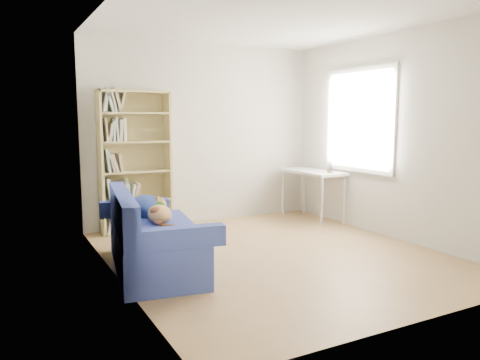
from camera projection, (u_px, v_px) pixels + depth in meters
name	position (u px, v px, depth m)	size (l,w,h in m)	color
ground	(275.00, 255.00, 5.28)	(4.00, 4.00, 0.00)	olive
room_shell	(282.00, 108.00, 5.13)	(3.54, 4.04, 2.62)	silver
sofa	(151.00, 238.00, 4.76)	(1.03, 1.76, 0.81)	navy
bookshelf	(135.00, 167.00, 6.28)	(0.94, 0.29, 1.89)	tan
desk	(312.00, 176.00, 7.02)	(0.50, 1.09, 0.75)	white
pen_cup	(330.00, 168.00, 6.74)	(0.09, 0.09, 0.17)	white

